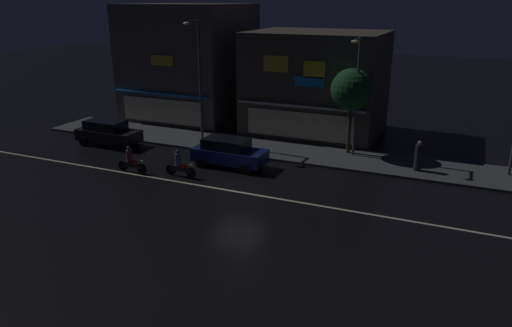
% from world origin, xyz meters
% --- Properties ---
extents(ground_plane, '(140.00, 140.00, 0.00)m').
position_xyz_m(ground_plane, '(0.00, 0.00, 0.00)').
color(ground_plane, black).
extents(lane_divider_stripe, '(34.48, 0.16, 0.01)m').
position_xyz_m(lane_divider_stripe, '(0.00, 0.00, 0.01)').
color(lane_divider_stripe, beige).
rests_on(lane_divider_stripe, ground).
extents(sidewalk_far, '(36.30, 4.07, 0.14)m').
position_xyz_m(sidewalk_far, '(0.00, 7.40, 0.07)').
color(sidewalk_far, '#424447').
rests_on(sidewalk_far, ground).
extents(storefront_left_block, '(9.30, 7.56, 7.19)m').
position_xyz_m(storefront_left_block, '(-0.00, 13.14, 3.59)').
color(storefront_left_block, '#4C443A').
rests_on(storefront_left_block, ground).
extents(storefront_center_block, '(8.74, 8.63, 8.98)m').
position_xyz_m(storefront_center_block, '(-10.89, 13.68, 4.48)').
color(storefront_center_block, '#56514C').
rests_on(storefront_center_block, ground).
extents(streetlamp_west, '(0.44, 1.64, 7.95)m').
position_xyz_m(streetlamp_west, '(-5.95, 6.62, 4.77)').
color(streetlamp_west, '#47494C').
rests_on(streetlamp_west, sidewalk_far).
extents(streetlamp_mid, '(0.44, 1.64, 7.13)m').
position_xyz_m(streetlamp_mid, '(4.03, 7.87, 4.34)').
color(streetlamp_mid, '#47494C').
rests_on(streetlamp_mid, sidewalk_far).
extents(pedestrian_on_sidewalk, '(0.42, 0.42, 1.72)m').
position_xyz_m(pedestrian_on_sidewalk, '(8.01, 6.72, 0.92)').
color(pedestrian_on_sidewalk, '#232328').
rests_on(pedestrian_on_sidewalk, sidewalk_far).
extents(street_tree, '(2.55, 2.55, 5.26)m').
position_xyz_m(street_tree, '(3.62, 8.48, 4.10)').
color(street_tree, '#473323').
rests_on(street_tree, sidewalk_far).
extents(parked_car_near_kerb, '(4.30, 1.98, 1.67)m').
position_xyz_m(parked_car_near_kerb, '(-11.60, 4.07, 0.87)').
color(parked_car_near_kerb, black).
rests_on(parked_car_near_kerb, ground).
extents(parked_car_trailing, '(4.30, 1.98, 1.67)m').
position_xyz_m(parked_car_trailing, '(-2.22, 3.40, 0.87)').
color(parked_car_trailing, navy).
rests_on(parked_car_trailing, ground).
extents(motorcycle_lead, '(1.90, 0.60, 1.52)m').
position_xyz_m(motorcycle_lead, '(-6.79, 0.26, 0.63)').
color(motorcycle_lead, black).
rests_on(motorcycle_lead, ground).
extents(motorcycle_following, '(1.90, 0.60, 1.52)m').
position_xyz_m(motorcycle_following, '(-3.92, 0.80, 0.63)').
color(motorcycle_following, black).
rests_on(motorcycle_following, ground).
extents(traffic_cone, '(0.36, 0.36, 0.55)m').
position_xyz_m(traffic_cone, '(-4.76, 4.75, 0.28)').
color(traffic_cone, orange).
rests_on(traffic_cone, ground).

